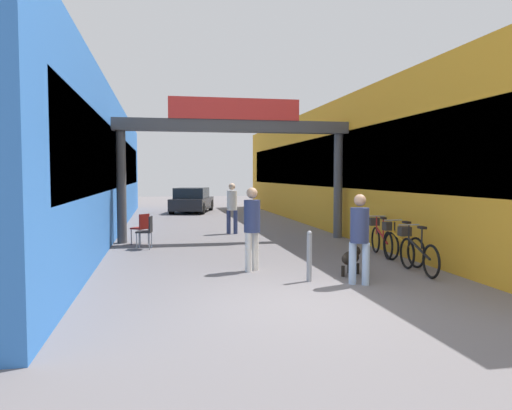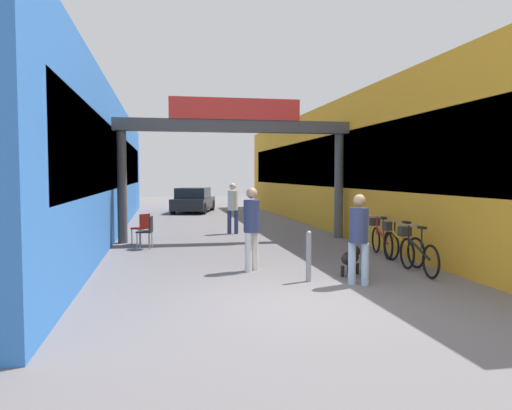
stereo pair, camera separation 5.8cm
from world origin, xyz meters
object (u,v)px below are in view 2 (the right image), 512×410
Objects in this scene: bicycle_red_third at (381,238)px; cafe_chair_red_farther at (142,226)px; pedestrian_companion at (252,223)px; bicycle_black_nearest at (416,252)px; pedestrian_carrying_crate at (233,205)px; cafe_chair_black_nearer at (147,229)px; bicycle_orange_second at (401,244)px; parked_car_black at (193,200)px; bollard_post_metal at (309,256)px; dog_on_leash at (351,258)px; pedestrian_with_dog at (359,233)px.

cafe_chair_red_farther is at bearing 152.62° from bicycle_red_third.
bicycle_black_nearest is at bearing -13.52° from pedestrian_companion.
pedestrian_companion is at bearing -61.85° from cafe_chair_red_farther.
pedestrian_carrying_crate reaches higher than bicycle_red_third.
cafe_chair_red_farther is (-2.41, 4.51, -0.47)m from pedestrian_companion.
cafe_chair_red_farther is (-0.17, 0.91, 0.00)m from cafe_chair_black_nearer.
pedestrian_carrying_crate is at bearing 36.29° from cafe_chair_red_farther.
parked_car_black is (-3.71, 16.54, 0.21)m from bicycle_orange_second.
dog_on_leash is at bearing 23.39° from bollard_post_metal.
bicycle_orange_second is (1.61, 1.06, 0.09)m from dog_on_leash.
cafe_chair_black_nearer is (-2.24, 3.60, -0.47)m from pedestrian_companion.
pedestrian_with_dog is at bearing -152.07° from bicycle_black_nearest.
parked_car_black is at bearing 103.64° from bicycle_red_third.
parked_car_black reaches higher than cafe_chair_black_nearer.
pedestrian_companion reaches higher than bicycle_black_nearest.
bicycle_orange_second is 3.02m from bollard_post_metal.
bicycle_black_nearest is (1.40, -0.03, 0.09)m from dog_on_leash.
parked_car_black is at bearing 94.11° from pedestrian_carrying_crate.
pedestrian_companion is at bearing -58.09° from cafe_chair_black_nearer.
bicycle_black_nearest is at bearing 9.64° from bollard_post_metal.
bicycle_orange_second is at bearing 4.80° from pedestrian_companion.
bollard_post_metal is at bearing -170.36° from bicycle_black_nearest.
bicycle_black_nearest is 7.07m from cafe_chair_black_nearer.
pedestrian_companion is (-1.70, 1.64, 0.06)m from pedestrian_with_dog.
pedestrian_carrying_crate reaches higher than cafe_chair_red_farther.
pedestrian_carrying_crate is at bearing -85.89° from parked_car_black.
bicycle_black_nearest reaches higher than dog_on_leash.
bicycle_red_third is at bearing 83.87° from bicycle_black_nearest.
pedestrian_with_dog is at bearing -43.95° from pedestrian_companion.
bicycle_black_nearest is at bearing -100.86° from bicycle_orange_second.
pedestrian_companion reaches higher than parked_car_black.
bicycle_orange_second and bicycle_red_third have the same top height.
bicycle_orange_second reaches higher than dog_on_leash.
bollard_post_metal is 18.06m from parked_car_black.
dog_on_leash is at bearing -46.51° from cafe_chair_black_nearer.
dog_on_leash is at bearing -50.73° from cafe_chair_red_farther.
bollard_post_metal is at bearing -86.56° from parked_car_black.
pedestrian_with_dog is 1.87× the size of cafe_chair_red_farther.
pedestrian_carrying_crate is 10.20m from parked_car_black.
pedestrian_with_dog is at bearing -84.11° from parked_car_black.
bicycle_black_nearest is at bearing -38.43° from cafe_chair_black_nearer.
bicycle_orange_second is 7.26m from cafe_chair_red_farther.
pedestrian_carrying_crate reaches higher than cafe_chair_black_nearer.
bollard_post_metal is at bearing 152.02° from pedestrian_with_dog.
cafe_chair_black_nearer is (-5.54, 4.39, 0.10)m from bicycle_black_nearest.
pedestrian_carrying_crate is 4.15m from cafe_chair_black_nearer.
pedestrian_with_dog is 3.61m from bicycle_red_third.
bollard_post_metal is (-1.02, -0.44, 0.14)m from dog_on_leash.
cafe_chair_black_nearer is (-4.14, 4.36, 0.19)m from dog_on_leash.
bicycle_red_third is at bearing -76.36° from parked_car_black.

